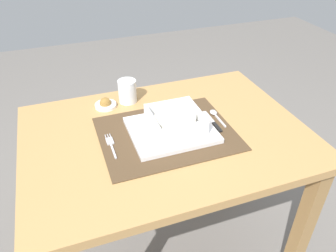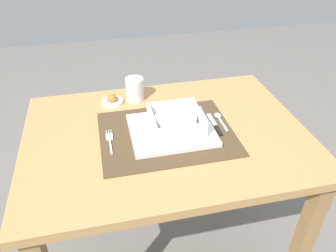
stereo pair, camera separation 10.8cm
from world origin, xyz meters
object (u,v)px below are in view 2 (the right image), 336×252
(fork, at_px, (110,140))
(butter_knife, at_px, (216,126))
(dining_table, at_px, (166,159))
(drinking_glass, at_px, (135,90))
(porridge_bowl, at_px, (176,121))
(spoon, at_px, (219,117))
(condiment_saucer, at_px, (113,101))

(fork, relative_size, butter_knife, 0.97)
(dining_table, relative_size, drinking_glass, 10.74)
(porridge_bowl, distance_m, spoon, 0.17)
(fork, bearing_deg, condiment_saucer, 85.51)
(fork, bearing_deg, porridge_bowl, 4.14)
(fork, relative_size, drinking_glass, 1.48)
(fork, distance_m, drinking_glass, 0.28)
(porridge_bowl, distance_m, condiment_saucer, 0.30)
(fork, distance_m, condiment_saucer, 0.24)
(spoon, height_order, butter_knife, spoon)
(porridge_bowl, height_order, fork, porridge_bowl)
(dining_table, relative_size, porridge_bowl, 5.64)
(fork, xyz_separation_m, spoon, (0.39, 0.04, 0.00))
(spoon, distance_m, condiment_saucer, 0.40)
(butter_knife, bearing_deg, drinking_glass, 131.67)
(butter_knife, height_order, drinking_glass, drinking_glass)
(spoon, relative_size, condiment_saucer, 1.38)
(porridge_bowl, height_order, butter_knife, porridge_bowl)
(dining_table, xyz_separation_m, spoon, (0.20, 0.04, 0.13))
(fork, relative_size, spoon, 1.18)
(dining_table, xyz_separation_m, butter_knife, (0.17, -0.01, 0.12))
(fork, bearing_deg, butter_knife, 2.49)
(fork, bearing_deg, spoon, 9.13)
(spoon, height_order, drinking_glass, drinking_glass)
(dining_table, height_order, spoon, spoon)
(spoon, bearing_deg, butter_knife, -118.94)
(drinking_glass, height_order, condiment_saucer, drinking_glass)
(butter_knife, bearing_deg, condiment_saucer, 141.86)
(dining_table, bearing_deg, drinking_glass, 105.77)
(dining_table, height_order, drinking_glass, drinking_glass)
(porridge_bowl, xyz_separation_m, butter_knife, (0.14, -0.01, -0.03))
(drinking_glass, xyz_separation_m, condiment_saucer, (-0.09, -0.01, -0.03))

